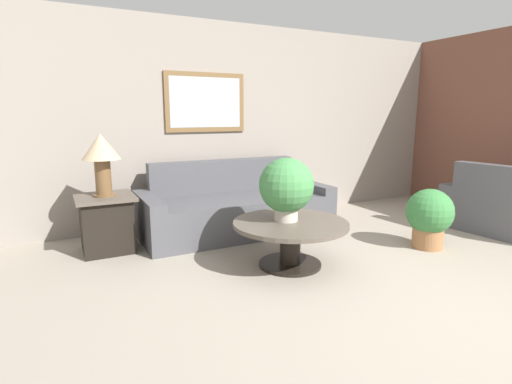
{
  "coord_description": "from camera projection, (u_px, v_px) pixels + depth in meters",
  "views": [
    {
      "loc": [
        -2.68,
        -1.67,
        1.44
      ],
      "look_at": [
        -0.74,
        2.15,
        0.6
      ],
      "focal_mm": 28.0,
      "sensor_mm": 36.0,
      "label": 1
    }
  ],
  "objects": [
    {
      "name": "table_lamp",
      "position": [
        101.0,
        153.0,
        4.07
      ],
      "size": [
        0.39,
        0.39,
        0.65
      ],
      "color": "brown",
      "rests_on": "side_table"
    },
    {
      "name": "side_table",
      "position": [
        107.0,
        223.0,
        4.21
      ],
      "size": [
        0.59,
        0.59,
        0.6
      ],
      "color": "black",
      "rests_on": "ground_plane"
    },
    {
      "name": "armchair",
      "position": [
        501.0,
        208.0,
        4.98
      ],
      "size": [
        1.1,
        1.22,
        0.86
      ],
      "rotation": [
        0.0,
        0.0,
        1.67
      ],
      "color": "#4C4C51",
      "rests_on": "ground_plane"
    },
    {
      "name": "potted_plant_on_table",
      "position": [
        286.0,
        187.0,
        3.74
      ],
      "size": [
        0.52,
        0.52,
        0.6
      ],
      "color": "beige",
      "rests_on": "coffee_table"
    },
    {
      "name": "potted_plant_floor",
      "position": [
        429.0,
        216.0,
        4.3
      ],
      "size": [
        0.5,
        0.5,
        0.65
      ],
      "color": "#9E6B42",
      "rests_on": "ground_plane"
    },
    {
      "name": "wall_back",
      "position": [
        263.0,
        123.0,
        5.6
      ],
      "size": [
        7.92,
        0.09,
        2.6
      ],
      "color": "gray",
      "rests_on": "ground_plane"
    },
    {
      "name": "coffee_table",
      "position": [
        290.0,
        234.0,
        3.79
      ],
      "size": [
        1.09,
        1.09,
        0.44
      ],
      "color": "black",
      "rests_on": "ground_plane"
    },
    {
      "name": "couch_main",
      "position": [
        235.0,
        209.0,
        4.92
      ],
      "size": [
        2.3,
        0.98,
        0.86
      ],
      "color": "#4C4C51",
      "rests_on": "ground_plane"
    },
    {
      "name": "ground_plane",
      "position": [
        478.0,
        313.0,
        2.93
      ],
      "size": [
        20.0,
        20.0,
        0.0
      ],
      "primitive_type": "plane",
      "color": "gray"
    }
  ]
}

